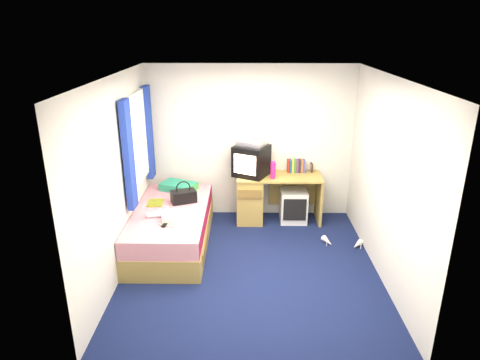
{
  "coord_description": "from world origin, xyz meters",
  "views": [
    {
      "loc": [
        -0.07,
        -4.77,
        2.95
      ],
      "look_at": [
        -0.14,
        0.7,
        0.94
      ],
      "focal_mm": 32.0,
      "sensor_mm": 36.0,
      "label": 1
    }
  ],
  "objects_px": {
    "magazine": "(156,203)",
    "water_bottle": "(155,215)",
    "bed": "(172,227)",
    "pink_water_bottle": "(273,171)",
    "crt_tv": "(251,161)",
    "handbag": "(184,196)",
    "vcr": "(252,143)",
    "pillow": "(179,186)",
    "aerosol_can": "(272,169)",
    "white_heels": "(342,243)",
    "towel": "(175,217)",
    "remote_control": "(165,224)",
    "colour_swatch_fan": "(166,225)",
    "desk": "(261,196)",
    "picture_frame": "(311,167)",
    "storage_cube": "(293,206)"
  },
  "relations": [
    {
      "from": "desk",
      "to": "crt_tv",
      "type": "xyz_separation_m",
      "value": [
        -0.16,
        -0.0,
        0.58
      ]
    },
    {
      "from": "white_heels",
      "to": "storage_cube",
      "type": "bearing_deg",
      "value": 126.85
    },
    {
      "from": "vcr",
      "to": "pillow",
      "type": "bearing_deg",
      "value": -147.32
    },
    {
      "from": "remote_control",
      "to": "pillow",
      "type": "bearing_deg",
      "value": 103.2
    },
    {
      "from": "bed",
      "to": "colour_swatch_fan",
      "type": "relative_size",
      "value": 9.09
    },
    {
      "from": "magazine",
      "to": "remote_control",
      "type": "relative_size",
      "value": 1.75
    },
    {
      "from": "pillow",
      "to": "water_bottle",
      "type": "relative_size",
      "value": 2.58
    },
    {
      "from": "desk",
      "to": "aerosol_can",
      "type": "distance_m",
      "value": 0.46
    },
    {
      "from": "storage_cube",
      "to": "colour_swatch_fan",
      "type": "relative_size",
      "value": 2.32
    },
    {
      "from": "pink_water_bottle",
      "to": "remote_control",
      "type": "distance_m",
      "value": 1.88
    },
    {
      "from": "handbag",
      "to": "white_heels",
      "type": "bearing_deg",
      "value": -29.1
    },
    {
      "from": "pink_water_bottle",
      "to": "water_bottle",
      "type": "distance_m",
      "value": 1.89
    },
    {
      "from": "picture_frame",
      "to": "towel",
      "type": "distance_m",
      "value": 2.38
    },
    {
      "from": "handbag",
      "to": "magazine",
      "type": "bearing_deg",
      "value": 164.62
    },
    {
      "from": "towel",
      "to": "desk",
      "type": "bearing_deg",
      "value": 45.57
    },
    {
      "from": "magazine",
      "to": "water_bottle",
      "type": "distance_m",
      "value": 0.47
    },
    {
      "from": "bed",
      "to": "pink_water_bottle",
      "type": "height_order",
      "value": "pink_water_bottle"
    },
    {
      "from": "pillow",
      "to": "colour_swatch_fan",
      "type": "distance_m",
      "value": 1.24
    },
    {
      "from": "pink_water_bottle",
      "to": "crt_tv",
      "type": "bearing_deg",
      "value": 156.86
    },
    {
      "from": "pillow",
      "to": "water_bottle",
      "type": "distance_m",
      "value": 1.01
    },
    {
      "from": "magazine",
      "to": "bed",
      "type": "bearing_deg",
      "value": -38.02
    },
    {
      "from": "magazine",
      "to": "handbag",
      "type": "bearing_deg",
      "value": 6.97
    },
    {
      "from": "handbag",
      "to": "remote_control",
      "type": "xyz_separation_m",
      "value": [
        -0.13,
        -0.74,
        -0.08
      ]
    },
    {
      "from": "picture_frame",
      "to": "remote_control",
      "type": "distance_m",
      "value": 2.56
    },
    {
      "from": "water_bottle",
      "to": "storage_cube",
      "type": "bearing_deg",
      "value": 28.57
    },
    {
      "from": "storage_cube",
      "to": "remote_control",
      "type": "relative_size",
      "value": 3.19
    },
    {
      "from": "water_bottle",
      "to": "remote_control",
      "type": "xyz_separation_m",
      "value": [
        0.18,
        -0.23,
        -0.03
      ]
    },
    {
      "from": "towel",
      "to": "remote_control",
      "type": "distance_m",
      "value": 0.18
    },
    {
      "from": "bed",
      "to": "aerosol_can",
      "type": "xyz_separation_m",
      "value": [
        1.45,
        0.91,
        0.56
      ]
    },
    {
      "from": "crt_tv",
      "to": "remote_control",
      "type": "xyz_separation_m",
      "value": [
        -1.1,
        -1.32,
        -0.43
      ]
    },
    {
      "from": "handbag",
      "to": "towel",
      "type": "relative_size",
      "value": 1.28
    },
    {
      "from": "aerosol_can",
      "to": "white_heels",
      "type": "distance_m",
      "value": 1.55
    },
    {
      "from": "crt_tv",
      "to": "pink_water_bottle",
      "type": "bearing_deg",
      "value": 3.46
    },
    {
      "from": "vcr",
      "to": "handbag",
      "type": "height_order",
      "value": "vcr"
    },
    {
      "from": "pillow",
      "to": "magazine",
      "type": "xyz_separation_m",
      "value": [
        -0.25,
        -0.53,
        -0.05
      ]
    },
    {
      "from": "pink_water_bottle",
      "to": "water_bottle",
      "type": "relative_size",
      "value": 1.22
    },
    {
      "from": "crt_tv",
      "to": "aerosol_can",
      "type": "xyz_separation_m",
      "value": [
        0.33,
        0.08,
        -0.16
      ]
    },
    {
      "from": "desk",
      "to": "picture_frame",
      "type": "relative_size",
      "value": 9.29
    },
    {
      "from": "picture_frame",
      "to": "colour_swatch_fan",
      "type": "relative_size",
      "value": 0.64
    },
    {
      "from": "bed",
      "to": "aerosol_can",
      "type": "relative_size",
      "value": 12.59
    },
    {
      "from": "towel",
      "to": "remote_control",
      "type": "bearing_deg",
      "value": -126.6
    },
    {
      "from": "colour_swatch_fan",
      "to": "remote_control",
      "type": "xyz_separation_m",
      "value": [
        -0.02,
        0.02,
        0.0
      ]
    },
    {
      "from": "bed",
      "to": "water_bottle",
      "type": "xyz_separation_m",
      "value": [
        -0.17,
        -0.27,
        0.31
      ]
    },
    {
      "from": "aerosol_can",
      "to": "handbag",
      "type": "distance_m",
      "value": 1.47
    },
    {
      "from": "vcr",
      "to": "water_bottle",
      "type": "height_order",
      "value": "vcr"
    },
    {
      "from": "handbag",
      "to": "water_bottle",
      "type": "relative_size",
      "value": 1.98
    },
    {
      "from": "handbag",
      "to": "remote_control",
      "type": "height_order",
      "value": "handbag"
    },
    {
      "from": "water_bottle",
      "to": "white_heels",
      "type": "relative_size",
      "value": 0.34
    },
    {
      "from": "crt_tv",
      "to": "towel",
      "type": "xyz_separation_m",
      "value": [
        -1.0,
        -1.18,
        -0.39
      ]
    },
    {
      "from": "water_bottle",
      "to": "white_heels",
      "type": "distance_m",
      "value": 2.63
    }
  ]
}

